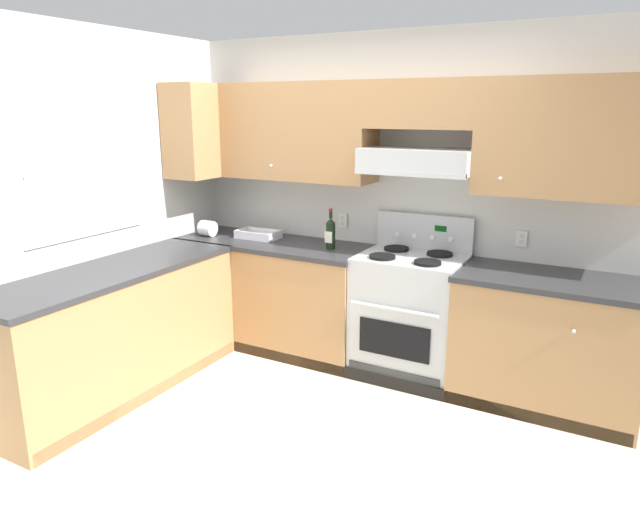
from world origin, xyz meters
TOP-DOWN VIEW (x-y plane):
  - ground_plane at (0.00, 0.00)m, footprint 7.04×7.04m
  - wall_back at (0.41, 1.53)m, footprint 4.68×0.57m
  - wall_left at (-1.59, 0.23)m, footprint 0.47×4.00m
  - counter_back_run at (0.20, 1.24)m, footprint 3.60×0.65m
  - counter_left_run at (-1.24, -0.00)m, footprint 0.63×1.91m
  - stove at (0.48, 1.25)m, footprint 0.76×0.62m
  - wine_bottle at (-0.19, 1.25)m, footprint 0.07×0.08m
  - bowl at (-0.91, 1.29)m, footprint 0.36×0.21m
  - paper_towel_roll at (-1.34, 1.15)m, footprint 0.12×0.13m

SIDE VIEW (x-z plane):
  - ground_plane at x=0.00m, z-range 0.00..0.00m
  - counter_back_run at x=0.20m, z-range 0.00..0.91m
  - counter_left_run at x=-1.24m, z-range 0.00..0.91m
  - stove at x=0.48m, z-range -0.12..1.08m
  - bowl at x=-0.91m, z-range 0.90..0.97m
  - paper_towel_roll at x=-1.34m, z-range 0.91..1.04m
  - wine_bottle at x=-0.19m, z-range 0.88..1.20m
  - wall_left at x=-1.59m, z-range 0.07..2.62m
  - wall_back at x=0.41m, z-range 0.20..2.75m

